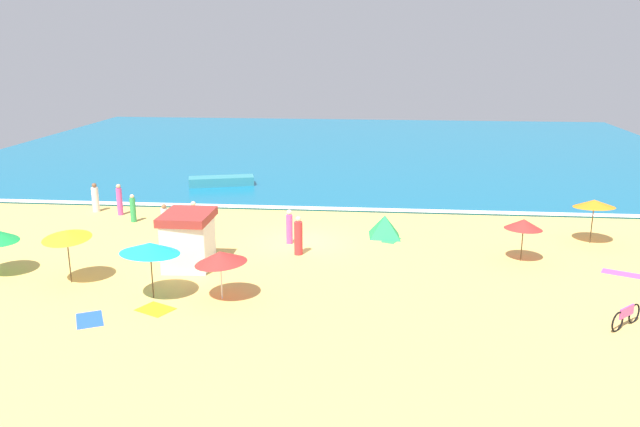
{
  "coord_description": "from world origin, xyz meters",
  "views": [
    {
      "loc": [
        3.79,
        -29.06,
        9.34
      ],
      "look_at": [
        0.71,
        2.55,
        0.8
      ],
      "focal_mm": 35.93,
      "sensor_mm": 36.0,
      "label": 1
    }
  ],
  "objects_px": {
    "beach_tent": "(385,226)",
    "beachgoer_3": "(298,237)",
    "beachgoer_5": "(95,198)",
    "beach_umbrella_1": "(150,248)",
    "beach_umbrella_0": "(524,224)",
    "beach_umbrella_4": "(66,235)",
    "beachgoer_4": "(194,217)",
    "beachgoer_6": "(289,227)",
    "beachgoer_0": "(120,200)",
    "small_boat_0": "(221,181)",
    "beach_umbrella_5": "(220,257)",
    "lifeguard_cabana": "(188,239)",
    "beachgoer_2": "(133,209)",
    "beach_umbrella_3": "(594,204)",
    "beachgoer_1": "(165,222)",
    "parked_bicycle": "(626,316)"
  },
  "relations": [
    {
      "from": "parked_bicycle",
      "to": "beach_tent",
      "type": "bearing_deg",
      "value": 130.11
    },
    {
      "from": "beach_umbrella_3",
      "to": "beachgoer_5",
      "type": "bearing_deg",
      "value": 172.69
    },
    {
      "from": "beachgoer_1",
      "to": "beachgoer_0",
      "type": "bearing_deg",
      "value": 135.32
    },
    {
      "from": "beach_umbrella_1",
      "to": "beach_umbrella_0",
      "type": "bearing_deg",
      "value": 21.16
    },
    {
      "from": "beachgoer_5",
      "to": "small_boat_0",
      "type": "height_order",
      "value": "beachgoer_5"
    },
    {
      "from": "beach_umbrella_1",
      "to": "beachgoer_5",
      "type": "distance_m",
      "value": 14.28
    },
    {
      "from": "lifeguard_cabana",
      "to": "beachgoer_2",
      "type": "distance_m",
      "value": 8.27
    },
    {
      "from": "beachgoer_5",
      "to": "beachgoer_0",
      "type": "bearing_deg",
      "value": -19.23
    },
    {
      "from": "beachgoer_5",
      "to": "beachgoer_6",
      "type": "relative_size",
      "value": 0.99
    },
    {
      "from": "beach_umbrella_0",
      "to": "beachgoer_3",
      "type": "height_order",
      "value": "beach_umbrella_0"
    },
    {
      "from": "beach_umbrella_1",
      "to": "beachgoer_5",
      "type": "bearing_deg",
      "value": 122.49
    },
    {
      "from": "beachgoer_3",
      "to": "small_boat_0",
      "type": "xyz_separation_m",
      "value": [
        -6.92,
        13.44,
        -0.45
      ]
    },
    {
      "from": "beachgoer_0",
      "to": "small_boat_0",
      "type": "xyz_separation_m",
      "value": [
        3.85,
        7.6,
        -0.46
      ]
    },
    {
      "from": "beach_umbrella_4",
      "to": "beachgoer_0",
      "type": "height_order",
      "value": "beach_umbrella_4"
    },
    {
      "from": "beachgoer_0",
      "to": "beachgoer_6",
      "type": "relative_size",
      "value": 1.06
    },
    {
      "from": "beach_umbrella_3",
      "to": "beachgoer_6",
      "type": "height_order",
      "value": "beach_umbrella_3"
    },
    {
      "from": "beach_tent",
      "to": "beachgoer_5",
      "type": "relative_size",
      "value": 1.29
    },
    {
      "from": "beachgoer_1",
      "to": "beach_umbrella_1",
      "type": "bearing_deg",
      "value": -74.59
    },
    {
      "from": "beach_umbrella_3",
      "to": "beachgoer_1",
      "type": "xyz_separation_m",
      "value": [
        -20.6,
        -1.07,
        -1.16
      ]
    },
    {
      "from": "beachgoer_0",
      "to": "small_boat_0",
      "type": "height_order",
      "value": "beachgoer_0"
    },
    {
      "from": "beach_umbrella_4",
      "to": "parked_bicycle",
      "type": "distance_m",
      "value": 20.81
    },
    {
      "from": "beach_tent",
      "to": "beachgoer_3",
      "type": "distance_m",
      "value": 5.01
    },
    {
      "from": "beach_tent",
      "to": "beachgoer_2",
      "type": "height_order",
      "value": "beachgoer_2"
    },
    {
      "from": "beach_umbrella_0",
      "to": "beachgoer_1",
      "type": "distance_m",
      "value": 16.88
    },
    {
      "from": "beachgoer_3",
      "to": "beachgoer_4",
      "type": "distance_m",
      "value": 6.49
    },
    {
      "from": "beachgoer_1",
      "to": "beachgoer_3",
      "type": "height_order",
      "value": "beachgoer_3"
    },
    {
      "from": "beach_umbrella_0",
      "to": "beach_umbrella_5",
      "type": "xyz_separation_m",
      "value": [
        -12.07,
        -5.52,
        -0.04
      ]
    },
    {
      "from": "beach_umbrella_4",
      "to": "beach_umbrella_1",
      "type": "bearing_deg",
      "value": -17.74
    },
    {
      "from": "beachgoer_5",
      "to": "beachgoer_6",
      "type": "distance_m",
      "value": 12.75
    },
    {
      "from": "beach_umbrella_0",
      "to": "beach_umbrella_5",
      "type": "height_order",
      "value": "beach_umbrella_5"
    },
    {
      "from": "beach_umbrella_3",
      "to": "beachgoer_0",
      "type": "relative_size",
      "value": 1.45
    },
    {
      "from": "beach_umbrella_3",
      "to": "beachgoer_1",
      "type": "relative_size",
      "value": 1.51
    },
    {
      "from": "beachgoer_1",
      "to": "beachgoer_3",
      "type": "xyz_separation_m",
      "value": [
        6.88,
        -1.99,
        0.04
      ]
    },
    {
      "from": "lifeguard_cabana",
      "to": "parked_bicycle",
      "type": "bearing_deg",
      "value": -15.32
    },
    {
      "from": "beach_umbrella_4",
      "to": "beachgoer_0",
      "type": "xyz_separation_m",
      "value": [
        -2.14,
        10.19,
        -1.15
      ]
    },
    {
      "from": "beach_umbrella_0",
      "to": "small_boat_0",
      "type": "distance_m",
      "value": 21.49
    },
    {
      "from": "beach_umbrella_5",
      "to": "beach_tent",
      "type": "relative_size",
      "value": 0.95
    },
    {
      "from": "beach_umbrella_4",
      "to": "beachgoer_0",
      "type": "relative_size",
      "value": 1.27
    },
    {
      "from": "beach_umbrella_3",
      "to": "beach_umbrella_5",
      "type": "bearing_deg",
      "value": -151.92
    },
    {
      "from": "beach_tent",
      "to": "small_boat_0",
      "type": "xyz_separation_m",
      "value": [
        -10.81,
        10.3,
        -0.16
      ]
    },
    {
      "from": "beachgoer_0",
      "to": "small_boat_0",
      "type": "distance_m",
      "value": 8.53
    },
    {
      "from": "beach_umbrella_4",
      "to": "beachgoer_0",
      "type": "bearing_deg",
      "value": 101.87
    },
    {
      "from": "beach_umbrella_3",
      "to": "beachgoer_6",
      "type": "xyz_separation_m",
      "value": [
        -14.36,
        -1.48,
        -1.15
      ]
    },
    {
      "from": "beach_umbrella_0",
      "to": "small_boat_0",
      "type": "bearing_deg",
      "value": 141.55
    },
    {
      "from": "beach_umbrella_3",
      "to": "small_boat_0",
      "type": "bearing_deg",
      "value": 153.33
    },
    {
      "from": "beach_umbrella_4",
      "to": "beachgoer_4",
      "type": "height_order",
      "value": "beach_umbrella_4"
    },
    {
      "from": "beach_umbrella_1",
      "to": "beach_tent",
      "type": "relative_size",
      "value": 1.48
    },
    {
      "from": "lifeguard_cabana",
      "to": "beach_umbrella_0",
      "type": "distance_m",
      "value": 14.5
    },
    {
      "from": "beach_tent",
      "to": "beachgoer_5",
      "type": "height_order",
      "value": "beachgoer_5"
    },
    {
      "from": "small_boat_0",
      "to": "beach_umbrella_5",
      "type": "bearing_deg",
      "value": -75.91
    }
  ]
}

